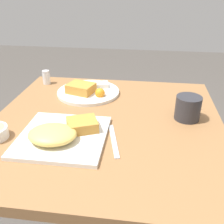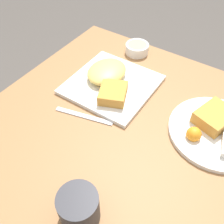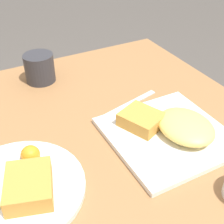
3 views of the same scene
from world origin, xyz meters
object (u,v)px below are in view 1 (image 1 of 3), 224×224
Objects in this scene: plate_square_near at (62,134)px; salt_shaker at (46,78)px; coffee_mug at (188,108)px; plate_oval_far at (88,91)px; butter_knife at (114,140)px.

salt_shaker is (-0.23, 0.48, 0.01)m from plate_square_near.
plate_square_near is at bearing -154.64° from coffee_mug.
plate_oval_far is 4.19× the size of salt_shaker.
plate_oval_far is 0.41m from butter_knife.
salt_shaker is at bearing 156.92° from coffee_mug.
coffee_mug is at bearing -67.28° from butter_knife.
butter_knife is 2.04× the size of coffee_mug.
salt_shaker is 0.62m from butter_knife.
plate_oval_far is 0.46m from coffee_mug.
coffee_mug is (0.66, -0.28, 0.02)m from salt_shaker.
salt_shaker reaches higher than plate_square_near.
salt_shaker is 0.35× the size of butter_knife.
butter_knife is (0.17, -0.37, -0.01)m from plate_oval_far.
plate_oval_far is (0.00, 0.38, -0.01)m from plate_square_near.
plate_oval_far is at bearing 156.83° from coffee_mug.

